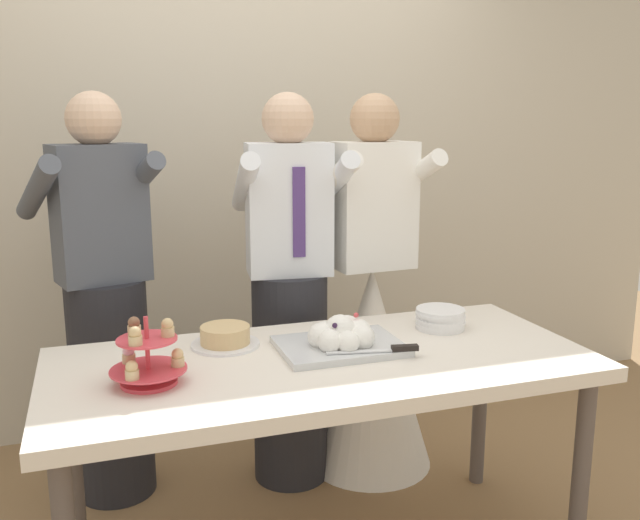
# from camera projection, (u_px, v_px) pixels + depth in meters

# --- Properties ---
(rear_wall) EXTENTS (5.20, 0.10, 2.90)m
(rear_wall) POSITION_uv_depth(u_px,v_px,m) (234.00, 140.00, 3.41)
(rear_wall) COLOR beige
(rear_wall) RESTS_ON ground_plane
(dessert_table) EXTENTS (1.80, 0.80, 0.78)m
(dessert_table) POSITION_uv_depth(u_px,v_px,m) (323.00, 378.00, 2.28)
(dessert_table) COLOR silver
(dessert_table) RESTS_ON ground_plane
(cupcake_stand) EXTENTS (0.23, 0.23, 0.21)m
(cupcake_stand) POSITION_uv_depth(u_px,v_px,m) (147.00, 359.00, 2.03)
(cupcake_stand) COLOR #D83F4C
(cupcake_stand) RESTS_ON dessert_table
(main_cake_tray) EXTENTS (0.43, 0.32, 0.13)m
(main_cake_tray) POSITION_uv_depth(u_px,v_px,m) (341.00, 338.00, 2.33)
(main_cake_tray) COLOR silver
(main_cake_tray) RESTS_ON dessert_table
(plate_stack) EXTENTS (0.19, 0.19, 0.08)m
(plate_stack) POSITION_uv_depth(u_px,v_px,m) (440.00, 319.00, 2.57)
(plate_stack) COLOR white
(plate_stack) RESTS_ON dessert_table
(round_cake) EXTENTS (0.24, 0.24, 0.07)m
(round_cake) POSITION_uv_depth(u_px,v_px,m) (225.00, 337.00, 2.38)
(round_cake) COLOR white
(round_cake) RESTS_ON dessert_table
(person_groom) EXTENTS (0.51, 0.54, 1.66)m
(person_groom) POSITION_uv_depth(u_px,v_px,m) (290.00, 313.00, 2.88)
(person_groom) COLOR #232328
(person_groom) RESTS_ON ground_plane
(person_bride) EXTENTS (0.56, 0.56, 1.66)m
(person_bride) POSITION_uv_depth(u_px,v_px,m) (371.00, 341.00, 3.03)
(person_bride) COLOR white
(person_bride) RESTS_ON ground_plane
(person_guest) EXTENTS (0.57, 0.59, 1.66)m
(person_guest) POSITION_uv_depth(u_px,v_px,m) (107.00, 322.00, 2.75)
(person_guest) COLOR #232328
(person_guest) RESTS_ON ground_plane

